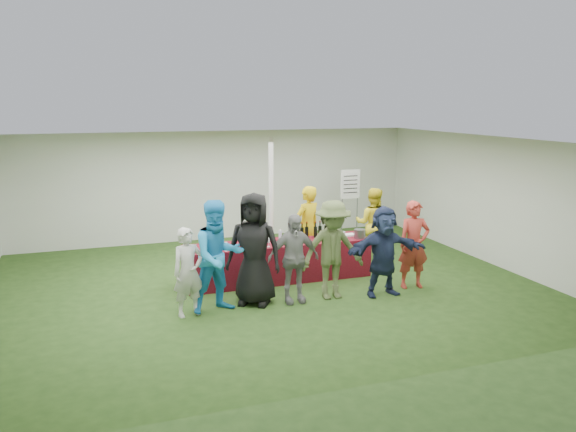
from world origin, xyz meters
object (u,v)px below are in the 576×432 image
object	(u,v)px
dump_bucket	(360,234)
wine_list_sign	(350,190)
staff_pourer	(307,228)
customer_4	(333,250)
customer_0	(188,272)
customer_2	(254,249)
customer_3	(293,258)
staff_back	(373,223)
customer_6	(414,245)
customer_5	(384,251)
customer_1	(218,256)
serving_table	(278,261)

from	to	relation	value
dump_bucket	wine_list_sign	bearing A→B (deg)	69.13
staff_pourer	customer_4	distance (m)	1.73
wine_list_sign	customer_0	xyz separation A→B (m)	(-4.48, -3.49, -0.59)
customer_2	customer_3	size ratio (longest dim) A/B	1.23
customer_0	customer_3	world-z (taller)	customer_3
dump_bucket	customer_4	bearing A→B (deg)	-134.41
customer_3	customer_2	bearing A→B (deg)	166.05
customer_2	staff_pourer	bearing A→B (deg)	75.35
staff_pourer	staff_back	world-z (taller)	staff_pourer
staff_back	customer_6	distance (m)	2.03
customer_0	customer_5	xyz separation A→B (m)	(3.43, -0.15, 0.08)
customer_1	customer_6	xyz separation A→B (m)	(3.66, 0.01, -0.12)
customer_1	customer_4	size ratio (longest dim) A/B	1.07
customer_2	customer_3	world-z (taller)	customer_2
dump_bucket	customer_1	distance (m)	3.23
staff_pourer	staff_back	bearing A→B (deg)	167.95
staff_back	serving_table	bearing A→B (deg)	51.49
dump_bucket	customer_1	xyz separation A→B (m)	(-3.05, -1.04, 0.09)
customer_2	customer_1	bearing A→B (deg)	-135.32
customer_1	customer_5	xyz separation A→B (m)	(2.92, -0.18, -0.12)
customer_2	wine_list_sign	bearing A→B (deg)	75.42
customer_4	customer_3	bearing A→B (deg)	179.18
staff_back	customer_6	xyz separation A→B (m)	(-0.20, -2.02, 0.03)
customer_1	customer_4	xyz separation A→B (m)	(2.01, -0.03, -0.06)
wine_list_sign	customer_4	size ratio (longest dim) A/B	1.03
staff_back	customer_0	size ratio (longest dim) A/B	1.08
customer_6	customer_3	bearing A→B (deg)	-172.43
customer_1	customer_3	distance (m)	1.30
serving_table	customer_4	distance (m)	1.50
staff_pourer	customer_4	bearing A→B (deg)	59.96
customer_1	customer_0	bearing A→B (deg)	171.95
customer_2	customer_4	distance (m)	1.38
staff_back	customer_5	world-z (taller)	customer_5
staff_back	customer_3	world-z (taller)	staff_back
staff_back	customer_2	world-z (taller)	customer_2
wine_list_sign	customer_1	world-z (taller)	customer_1
customer_5	customer_6	distance (m)	0.76
customer_3	customer_6	distance (m)	2.37
dump_bucket	wine_list_sign	world-z (taller)	wine_list_sign
customer_0	serving_table	bearing A→B (deg)	18.15
staff_pourer	staff_back	distance (m)	1.70
staff_back	customer_2	xyz separation A→B (m)	(-3.22, -1.88, 0.18)
customer_0	customer_1	xyz separation A→B (m)	(0.50, 0.03, 0.20)
customer_3	customer_5	distance (m)	1.64
customer_2	customer_5	world-z (taller)	customer_2
staff_back	customer_2	size ratio (longest dim) A/B	0.82
staff_pourer	customer_0	world-z (taller)	staff_pourer
wine_list_sign	customer_6	bearing A→B (deg)	-95.27
customer_5	customer_4	bearing A→B (deg)	170.98
staff_back	customer_0	distance (m)	4.83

